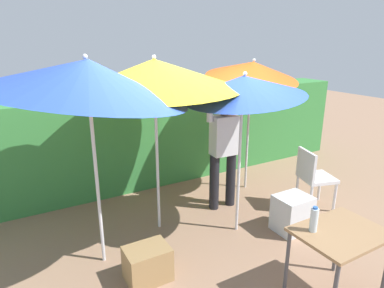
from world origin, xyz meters
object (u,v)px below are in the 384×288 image
umbrella_navy (87,78)px  folding_table (340,240)px  crate_cardboard (148,264)px  umbrella_rainbow (154,75)px  cooler_box (292,213)px  umbrella_yellow (252,70)px  chair_plastic (313,175)px  umbrella_orange (244,87)px  person_vendor (224,147)px  bottle_water (314,220)px

umbrella_navy → folding_table: bearing=-44.0°
crate_cardboard → folding_table: 1.88m
umbrella_rainbow → cooler_box: umbrella_rainbow is taller
crate_cardboard → folding_table: (1.43, -1.12, 0.47)m
umbrella_navy → cooler_box: 2.97m
umbrella_navy → cooler_box: umbrella_navy is taller
umbrella_yellow → umbrella_rainbow: bearing=-166.6°
chair_plastic → umbrella_yellow: bearing=109.7°
umbrella_orange → chair_plastic: umbrella_orange is taller
person_vendor → cooler_box: 1.28m
umbrella_rainbow → folding_table: bearing=-65.4°
umbrella_rainbow → bottle_water: 2.29m
umbrella_orange → crate_cardboard: size_ratio=4.64×
umbrella_navy → umbrella_orange: bearing=-8.8°
umbrella_orange → bottle_water: size_ratio=8.66×
chair_plastic → bottle_water: bearing=-139.6°
person_vendor → umbrella_yellow: bearing=25.7°
person_vendor → crate_cardboard: size_ratio=4.20×
umbrella_yellow → bottle_water: umbrella_yellow is taller
umbrella_yellow → umbrella_orange: bearing=-133.3°
umbrella_orange → umbrella_navy: umbrella_navy is taller
person_vendor → bottle_water: size_ratio=7.83×
umbrella_rainbow → cooler_box: 2.46m
person_vendor → bottle_water: (-0.36, -1.93, -0.08)m
person_vendor → chair_plastic: size_ratio=2.11×
umbrella_rainbow → umbrella_orange: bearing=-33.7°
cooler_box → bottle_water: bearing=-129.3°
umbrella_orange → cooler_box: bearing=-30.0°
chair_plastic → folding_table: (-1.25, -1.38, 0.14)m
umbrella_yellow → cooler_box: bearing=-103.9°
umbrella_rainbow → umbrella_yellow: (1.79, 0.43, -0.05)m
umbrella_yellow → bottle_water: bearing=-115.8°
umbrella_navy → umbrella_rainbow: bearing=20.5°
person_vendor → crate_cardboard: bearing=-149.2°
crate_cardboard → umbrella_rainbow: bearing=59.2°
cooler_box → bottle_water: size_ratio=2.00×
umbrella_yellow → bottle_water: 2.76m
umbrella_orange → bottle_water: bearing=-97.2°
umbrella_rainbow → umbrella_orange: size_ratio=1.07×
umbrella_navy → chair_plastic: size_ratio=2.66×
folding_table → bottle_water: size_ratio=3.33×
bottle_water → umbrella_navy: bearing=134.4°
umbrella_rainbow → crate_cardboard: umbrella_rainbow is taller
umbrella_orange → umbrella_navy: bearing=171.2°
bottle_water → umbrella_yellow: bearing=64.2°
person_vendor → bottle_water: bearing=-100.6°
umbrella_rainbow → person_vendor: bearing=3.7°
cooler_box → folding_table: (-0.55, -1.07, 0.41)m
umbrella_orange → umbrella_navy: 1.71m
person_vendor → crate_cardboard: person_vendor is taller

